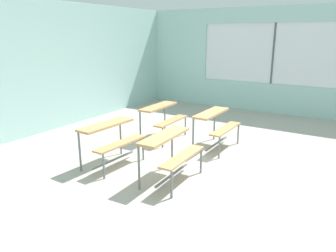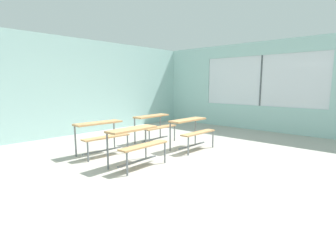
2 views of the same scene
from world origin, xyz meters
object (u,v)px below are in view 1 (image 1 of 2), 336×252
desk_bench_r1c0 (111,134)px  desk_bench_r1c1 (163,114)px  desk_bench_r0c0 (170,147)px  desk_bench_r0c1 (216,121)px

desk_bench_r1c0 → desk_bench_r1c1: size_ratio=1.01×
desk_bench_r0c0 → desk_bench_r1c1: same height
desk_bench_r1c1 → desk_bench_r1c0: bearing=-179.9°
desk_bench_r1c1 → desk_bench_r0c0: bearing=-145.3°
desk_bench_r0c1 → desk_bench_r1c0: (-1.78, 1.19, 0.00)m
desk_bench_r0c0 → desk_bench_r0c1: same height
desk_bench_r0c0 → desk_bench_r0c1: (1.78, 0.02, 0.00)m
desk_bench_r1c1 → desk_bench_r0c1: bearing=-88.5°
desk_bench_r0c1 → desk_bench_r1c1: size_ratio=0.99×
desk_bench_r0c0 → desk_bench_r1c0: size_ratio=1.00×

